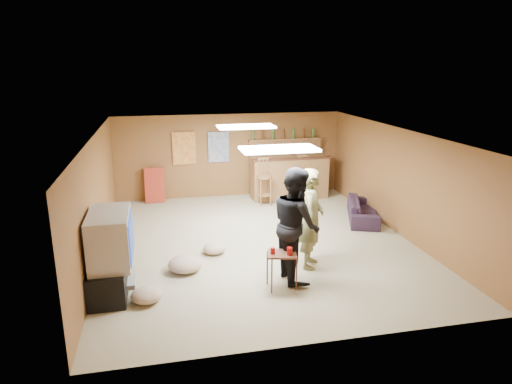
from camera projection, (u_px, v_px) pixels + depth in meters
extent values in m
plane|color=tan|center=(258.00, 242.00, 9.15)|extent=(7.00, 7.00, 0.00)
cube|color=silver|center=(258.00, 133.00, 8.56)|extent=(6.00, 7.00, 0.02)
cube|color=brown|center=(230.00, 156.00, 12.15)|extent=(6.00, 0.02, 2.20)
cube|color=brown|center=(320.00, 264.00, 5.56)|extent=(6.00, 0.02, 2.20)
cube|color=brown|center=(96.00, 199.00, 8.24)|extent=(0.02, 7.00, 2.20)
cube|color=brown|center=(399.00, 182.00, 9.47)|extent=(0.02, 7.00, 2.20)
cube|color=black|center=(109.00, 277.00, 7.12)|extent=(0.55, 1.30, 0.50)
cube|color=#B2B2B7|center=(124.00, 281.00, 7.19)|extent=(0.35, 0.50, 0.08)
cube|color=#B2B2B7|center=(110.00, 238.00, 6.96)|extent=(0.60, 1.10, 0.80)
cube|color=navy|center=(131.00, 236.00, 7.02)|extent=(0.02, 0.95, 0.65)
cube|color=brown|center=(289.00, 178.00, 12.08)|extent=(2.00, 0.60, 1.10)
cube|color=#422215|center=(292.00, 159.00, 11.70)|extent=(2.10, 0.12, 0.05)
cube|color=brown|center=(285.00, 139.00, 12.25)|extent=(2.00, 0.18, 0.05)
cube|color=brown|center=(285.00, 150.00, 12.35)|extent=(2.00, 0.14, 0.60)
cube|color=#BF3F26|center=(184.00, 148.00, 11.79)|extent=(0.60, 0.03, 0.85)
cube|color=#334C99|center=(219.00, 147.00, 11.98)|extent=(0.55, 0.03, 0.80)
cube|color=#B33321|center=(155.00, 185.00, 11.73)|extent=(0.50, 0.26, 0.91)
cube|color=white|center=(279.00, 149.00, 7.15)|extent=(1.20, 0.60, 0.04)
cube|color=white|center=(246.00, 127.00, 9.69)|extent=(1.20, 0.60, 0.04)
imported|color=olive|center=(311.00, 218.00, 7.88)|extent=(0.65, 0.76, 1.77)
imported|color=black|center=(296.00, 224.00, 7.41)|extent=(0.77, 0.96, 1.89)
imported|color=black|center=(363.00, 210.00, 10.44)|extent=(1.16, 1.74, 0.47)
cube|color=#422215|center=(282.00, 270.00, 7.24)|extent=(0.53, 0.46, 0.59)
cylinder|color=#A30D0A|center=(273.00, 250.00, 7.13)|extent=(0.09, 0.09, 0.10)
cylinder|color=#A30D0A|center=(290.00, 251.00, 7.08)|extent=(0.10, 0.10, 0.12)
cylinder|color=navy|center=(289.00, 246.00, 7.27)|extent=(0.11, 0.11, 0.12)
ellipsoid|color=tan|center=(185.00, 264.00, 7.86)|extent=(0.60, 0.60, 0.26)
ellipsoid|color=tan|center=(214.00, 248.00, 8.61)|extent=(0.55, 0.55, 0.19)
ellipsoid|color=tan|center=(146.00, 295.00, 6.86)|extent=(0.62, 0.62, 0.21)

